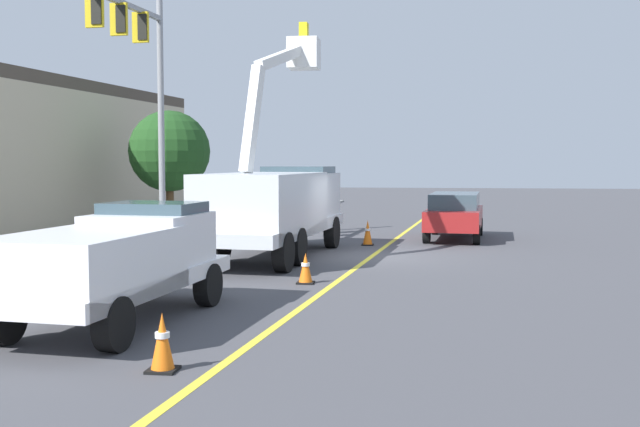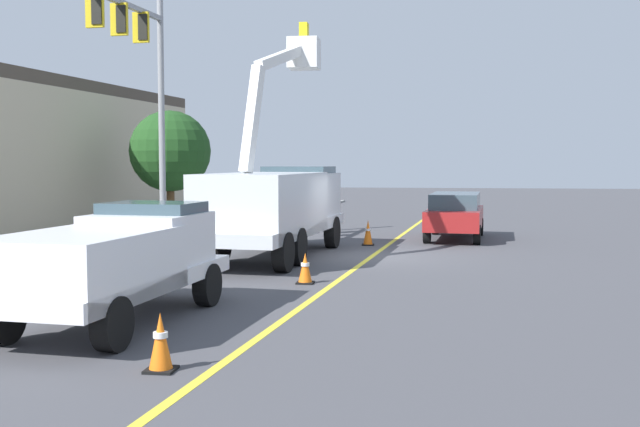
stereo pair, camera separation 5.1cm
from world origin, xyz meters
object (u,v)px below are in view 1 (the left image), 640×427
Objects in this scene: traffic_cone_leading at (162,342)px; traffic_signal_mast at (141,65)px; utility_bucket_truck at (276,203)px; passing_minivan at (455,213)px; traffic_cone_mid_rear at (368,233)px; service_pickup_truck at (116,260)px; traffic_cone_mid_front at (306,268)px.

traffic_cone_leading is 0.09× the size of traffic_signal_mast.
utility_bucket_truck reaches higher than passing_minivan.
utility_bucket_truck reaches higher than traffic_cone_mid_rear.
passing_minivan is 6.14× the size of traffic_cone_leading.
traffic_cone_mid_rear is at bearing -15.03° from service_pickup_truck.
passing_minivan is at bearing -69.87° from traffic_signal_mast.
passing_minivan is 5.75× the size of traffic_cone_mid_rear.
passing_minivan is at bearing -14.34° from traffic_cone_leading.
traffic_cone_mid_front is at bearing -160.89° from utility_bucket_truck.
traffic_cone_mid_rear is at bearing -5.94° from traffic_cone_leading.
traffic_signal_mast is at bearing 43.80° from traffic_cone_mid_front.
traffic_cone_leading is at bearing 174.03° from traffic_cone_mid_front.
service_pickup_truck reaches higher than traffic_cone_mid_front.
service_pickup_truck is 1.16× the size of passing_minivan.
service_pickup_truck is (-9.44, 0.98, -0.49)m from utility_bucket_truck.
utility_bucket_truck reaches higher than traffic_cone_leading.
utility_bucket_truck is 9.50m from service_pickup_truck.
traffic_cone_mid_front is at bearing -29.13° from service_pickup_truck.
traffic_cone_leading is 1.12× the size of traffic_cone_mid_front.
traffic_cone_mid_front is (7.51, -0.79, -0.04)m from traffic_cone_leading.
service_pickup_truck is 7.15× the size of traffic_cone_leading.
traffic_cone_leading is (-18.22, 4.66, -0.57)m from passing_minivan.
passing_minivan is (5.97, -5.51, -0.64)m from utility_bucket_truck.
traffic_cone_mid_rear reaches higher than traffic_cone_leading.
traffic_cone_leading is at bearing 174.06° from traffic_cone_mid_rear.
traffic_cone_mid_rear is (3.49, -2.49, -1.18)m from utility_bucket_truck.
service_pickup_truck is 5.44m from traffic_cone_mid_front.
utility_bucket_truck is 4.45m from traffic_cone_mid_rear.
traffic_signal_mast is at bearing 21.98° from traffic_cone_leading.
traffic_cone_leading is 0.94× the size of traffic_cone_mid_rear.
passing_minivan reaches higher than traffic_cone_mid_rear.
utility_bucket_truck is at bearing -5.93° from service_pickup_truck.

